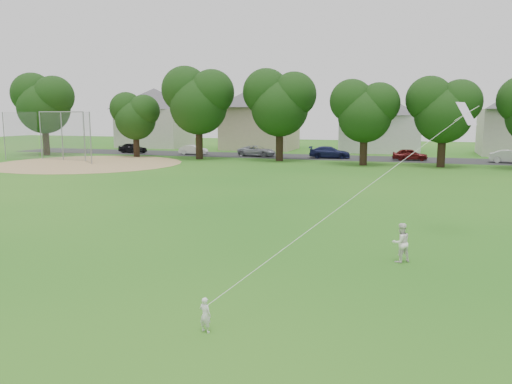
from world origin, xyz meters
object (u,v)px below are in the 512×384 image
(baseball_backstop, at_px, (58,136))
(older_boy, at_px, (401,243))
(toddler, at_px, (205,315))
(kite, at_px, (371,184))

(baseball_backstop, bearing_deg, older_boy, -37.06)
(toddler, xyz_separation_m, kite, (3.00, 5.61, 2.28))
(toddler, bearing_deg, older_boy, -105.45)
(toddler, distance_m, older_boy, 7.86)
(toddler, bearing_deg, baseball_backstop, -32.55)
(older_boy, xyz_separation_m, baseball_backstop, (-34.74, 26.24, 1.85))
(toddler, relative_size, older_boy, 0.62)
(baseball_backstop, bearing_deg, toddler, -47.00)
(baseball_backstop, bearing_deg, kite, -39.06)
(kite, relative_size, baseball_backstop, 1.18)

